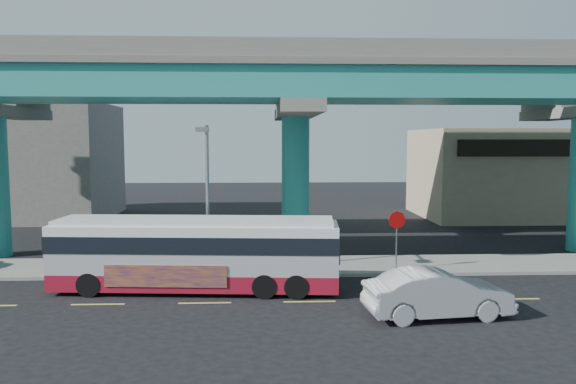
{
  "coord_description": "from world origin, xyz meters",
  "views": [
    {
      "loc": [
        -1.76,
        -21.24,
        6.19
      ],
      "look_at": [
        -0.63,
        4.0,
        3.83
      ],
      "focal_mm": 35.0,
      "sensor_mm": 36.0,
      "label": 1
    }
  ],
  "objects_px": {
    "sedan": "(438,294)",
    "street_lamp": "(206,177)",
    "stop_sign": "(397,227)",
    "transit_bus": "(196,251)"
  },
  "relations": [
    {
      "from": "street_lamp",
      "to": "transit_bus",
      "type": "bearing_deg",
      "value": -97.27
    },
    {
      "from": "sedan",
      "to": "street_lamp",
      "type": "relative_size",
      "value": 0.79
    },
    {
      "from": "sedan",
      "to": "street_lamp",
      "type": "distance_m",
      "value": 11.01
    },
    {
      "from": "sedan",
      "to": "stop_sign",
      "type": "distance_m",
      "value": 6.67
    },
    {
      "from": "transit_bus",
      "to": "sedan",
      "type": "distance_m",
      "value": 9.68
    },
    {
      "from": "sedan",
      "to": "stop_sign",
      "type": "bearing_deg",
      "value": -7.18
    },
    {
      "from": "transit_bus",
      "to": "street_lamp",
      "type": "height_order",
      "value": "street_lamp"
    },
    {
      "from": "transit_bus",
      "to": "stop_sign",
      "type": "bearing_deg",
      "value": 21.02
    },
    {
      "from": "transit_bus",
      "to": "stop_sign",
      "type": "height_order",
      "value": "transit_bus"
    },
    {
      "from": "street_lamp",
      "to": "stop_sign",
      "type": "xyz_separation_m",
      "value": [
        8.68,
        0.71,
        -2.4
      ]
    }
  ]
}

